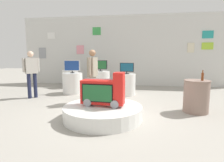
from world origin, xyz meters
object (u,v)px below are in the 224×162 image
tv_on_left_rear (72,66)px  display_pedestal_right_rear (70,79)px  bottle_on_side_table (202,76)px  tv_on_right_rear (70,65)px  main_display_pedestal (103,112)px  novelty_firetruck_tv (103,92)px  shopper_browsing_rear (31,71)px  tv_on_center_rear (100,65)px  shopper_browsing_near_truck (93,72)px  tv_on_far_right (127,68)px  side_table_round (196,96)px  display_pedestal_far_right (127,85)px  display_pedestal_center_rear (101,80)px  display_pedestal_left_rear (73,83)px

tv_on_left_rear → display_pedestal_right_rear: 1.55m
bottle_on_side_table → tv_on_right_rear: bearing=146.0°
main_display_pedestal → novelty_firetruck_tv: novelty_firetruck_tv is taller
shopper_browsing_rear → tv_on_center_rear: bearing=43.8°
main_display_pedestal → display_pedestal_right_rear: bearing=120.8°
tv_on_right_rear → novelty_firetruck_tv: bearing=-59.0°
tv_on_center_rear → shopper_browsing_near_truck: (0.25, -2.24, -0.10)m
tv_on_far_right → side_table_round: size_ratio=0.61×
tv_on_center_rear → display_pedestal_right_rear: (-1.50, 0.32, -0.66)m
display_pedestal_right_rear → shopper_browsing_near_truck: bearing=-55.6°
display_pedestal_far_right → side_table_round: bearing=-43.3°
display_pedestal_far_right → bottle_on_side_table: bearing=-43.4°
main_display_pedestal → display_pedestal_center_rear: size_ratio=2.29×
side_table_round → shopper_browsing_rear: bearing=170.5°
tv_on_left_rear → tv_on_far_right: (2.10, -0.02, -0.05)m
display_pedestal_center_rear → display_pedestal_right_rear: (-1.50, 0.31, 0.00)m
display_pedestal_right_rear → display_pedestal_far_right: size_ratio=1.00×
tv_on_center_rear → tv_on_far_right: size_ratio=1.10×
display_pedestal_far_right → bottle_on_side_table: 2.81m
shopper_browsing_rear → tv_on_right_rear: bearing=77.6°
display_pedestal_far_right → shopper_browsing_rear: shopper_browsing_rear is taller
main_display_pedestal → tv_on_center_rear: (-0.84, 3.60, 0.90)m
tv_on_right_rear → shopper_browsing_rear: (-0.49, -2.22, -0.08)m
display_pedestal_center_rear → bottle_on_side_table: (3.20, -2.85, 0.54)m
display_pedestal_left_rear → tv_on_right_rear: (-0.60, 1.26, 0.62)m
shopper_browsing_near_truck → shopper_browsing_rear: size_ratio=1.01×
display_pedestal_left_rear → display_pedestal_right_rear: bearing=115.4°
tv_on_right_rear → tv_on_far_right: bearing=-25.4°
display_pedestal_center_rear → side_table_round: 4.16m
novelty_firetruck_tv → display_pedestal_left_rear: 3.21m
display_pedestal_left_rear → display_pedestal_far_right: same height
display_pedestal_left_rear → bottle_on_side_table: 4.55m
display_pedestal_right_rear → display_pedestal_far_right: bearing=-25.4°
main_display_pedestal → display_pedestal_left_rear: bearing=123.2°
tv_on_left_rear → display_pedestal_center_rear: tv_on_left_rear is taller
display_pedestal_center_rear → tv_on_right_rear: 1.65m
display_pedestal_right_rear → tv_on_right_rear: tv_on_right_rear is taller
bottle_on_side_table → display_pedestal_right_rear: bearing=146.0°
display_pedestal_far_right → novelty_firetruck_tv: bearing=-97.2°
tv_on_far_right → novelty_firetruck_tv: bearing=-97.2°
tv_on_center_rear → shopper_browsing_near_truck: bearing=-83.6°
tv_on_far_right → side_table_round: tv_on_far_right is taller
display_pedestal_center_rear → main_display_pedestal: bearing=-76.9°
display_pedestal_center_rear → tv_on_far_right: size_ratio=1.55×
tv_on_center_rear → tv_on_right_rear: bearing=168.1°
tv_on_right_rear → side_table_round: bearing=-33.7°
display_pedestal_left_rear → display_pedestal_far_right: size_ratio=1.00×
tv_on_far_right → display_pedestal_center_rear: bearing=141.0°
display_pedestal_left_rear → shopper_browsing_rear: bearing=-138.4°
display_pedestal_far_right → side_table_round: size_ratio=0.95×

